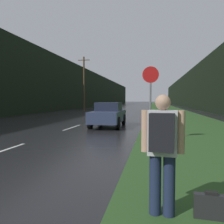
% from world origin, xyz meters
% --- Properties ---
extents(grass_verge, '(6.00, 240.00, 0.02)m').
position_xyz_m(grass_verge, '(7.17, 40.00, 0.01)').
color(grass_verge, '#2D5123').
rests_on(grass_verge, ground_plane).
extents(lane_stripe_c, '(0.12, 3.00, 0.01)m').
position_xyz_m(lane_stripe_c, '(0.00, 12.75, 0.00)').
color(lane_stripe_c, silver).
rests_on(lane_stripe_c, ground_plane).
extents(lane_stripe_d, '(0.12, 3.00, 0.01)m').
position_xyz_m(lane_stripe_d, '(0.00, 19.75, 0.00)').
color(lane_stripe_d, silver).
rests_on(lane_stripe_d, ground_plane).
extents(lane_stripe_e, '(0.12, 3.00, 0.01)m').
position_xyz_m(lane_stripe_e, '(0.00, 26.75, 0.00)').
color(lane_stripe_e, silver).
rests_on(lane_stripe_e, ground_plane).
extents(treeline_far_side, '(2.00, 140.00, 8.37)m').
position_xyz_m(treeline_far_side, '(-10.17, 50.00, 4.19)').
color(treeline_far_side, black).
rests_on(treeline_far_side, ground_plane).
extents(treeline_near_side, '(2.00, 140.00, 7.84)m').
position_xyz_m(treeline_near_side, '(13.17, 50.00, 3.92)').
color(treeline_near_side, black).
rests_on(treeline_near_side, ground_plane).
extents(utility_pole_far, '(1.80, 0.24, 8.23)m').
position_xyz_m(utility_pole_far, '(-5.54, 33.86, 4.24)').
color(utility_pole_far, '#4C3823').
rests_on(utility_pole_far, ground_plane).
extents(stop_sign, '(0.63, 0.07, 2.96)m').
position_xyz_m(stop_sign, '(4.74, 8.35, 1.78)').
color(stop_sign, slate).
rests_on(stop_sign, ground_plane).
extents(hitchhiker_with_backpack, '(0.60, 0.44, 1.73)m').
position_xyz_m(hitchhiker_with_backpack, '(4.98, 2.37, 1.00)').
color(hitchhiker_with_backpack, '#1E2847').
rests_on(hitchhiker_with_backpack, ground_plane).
extents(suitcase, '(0.47, 0.16, 0.40)m').
position_xyz_m(suitcase, '(5.65, 2.40, 0.19)').
color(suitcase, '#232326').
rests_on(suitcase, ground_plane).
extents(car_passing_near, '(1.82, 4.25, 1.52)m').
position_xyz_m(car_passing_near, '(2.09, 13.58, 0.77)').
color(car_passing_near, '#2D3856').
rests_on(car_passing_near, ground_plane).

